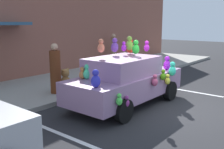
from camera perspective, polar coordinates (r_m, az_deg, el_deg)
name	(u,v)px	position (r m, az deg, el deg)	size (l,w,h in m)	color
ground_plane	(174,108)	(8.23, 13.57, -7.27)	(60.00, 60.00, 0.00)	#262628
sidewalk	(66,83)	(11.19, -10.11, -1.79)	(24.00, 4.00, 0.15)	gray
storefront_building	(31,9)	(12.62, -17.28, 13.61)	(24.00, 1.25, 6.40)	brown
parking_stripe_front	(176,89)	(10.58, 13.97, -3.11)	(0.12, 3.60, 0.01)	silver
parking_stripe_rear	(68,137)	(6.21, -9.68, -13.36)	(0.12, 3.60, 0.01)	silver
plush_covered_car	(126,80)	(8.17, 3.07, -1.18)	(4.25, 2.04, 2.15)	#9B759D
teddy_bear_on_sidewalk	(65,80)	(9.53, -10.20, -1.30)	(0.43, 0.36, 0.81)	#9E723D
pedestrian_near_shopfront	(113,50)	(15.56, 0.33, 5.47)	(0.34, 0.34, 1.79)	#907050
pedestrian_by_lamp	(55,70)	(9.21, -12.34, 0.90)	(0.38, 0.38, 1.74)	brown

